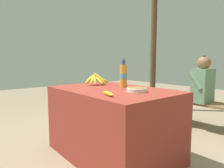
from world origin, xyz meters
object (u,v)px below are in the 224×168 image
Objects in this scene: loose_banana_front at (108,94)px; support_post_near at (153,52)px; water_bottle at (123,75)px; wooden_bench at (196,105)px; serving_bowl at (137,89)px; seated_vendor at (199,88)px; banana_bunch_green at (176,93)px; banana_bunch_ripe at (97,79)px.

support_post_near is (-1.32, 2.21, 0.44)m from loose_banana_front.
wooden_bench is (0.12, 1.34, -0.49)m from water_bottle.
water_bottle is 2.06m from support_post_near.
serving_bowl is at bearing 88.85° from loose_banana_front.
seated_vendor is 3.81× the size of banana_bunch_green.
support_post_near is at bearing 125.23° from serving_bowl.
banana_bunch_ripe is 0.38m from water_bottle.
loose_banana_front is at bearing 91.92° from seated_vendor.
wooden_bench is 0.60× the size of support_post_near.
seated_vendor is (0.06, -0.03, 0.27)m from wooden_bench.
wooden_bench is at bearing 84.77° from water_bottle.
wooden_bench is at bearing -30.74° from seated_vendor.
seated_vendor reaches higher than water_bottle.
loose_banana_front is 0.68× the size of banana_bunch_green.
water_bottle is 0.56m from loose_banana_front.
banana_bunch_green is 0.12× the size of support_post_near.
water_bottle reaches higher than wooden_bench.
banana_bunch_ripe is 1.65× the size of serving_bowl.
serving_bowl reaches higher than loose_banana_front.
banana_bunch_ripe is 0.22× the size of wooden_bench.
wooden_bench is at bearing -1.00° from banana_bunch_green.
banana_bunch_ripe is at bearing 151.69° from loose_banana_front.
wooden_bench is 1.47m from support_post_near.
serving_bowl is 0.14× the size of wooden_bench.
support_post_near reaches higher than banana_bunch_green.
loose_banana_front reaches higher than banana_bunch_green.
wooden_bench is at bearing 71.35° from banana_bunch_ripe.
seated_vendor is (0.18, 1.31, -0.22)m from water_bottle.
loose_banana_front is 2.62m from support_post_near.
seated_vendor is 0.43m from banana_bunch_green.
support_post_near is (-0.79, 0.41, 0.69)m from banana_bunch_green.
banana_bunch_ripe is at bearing -165.38° from water_bottle.
seated_vendor is at bearing 94.01° from loose_banana_front.
serving_bowl reaches higher than wooden_bench.
serving_bowl is 2.35m from support_post_near.
water_bottle is at bearing -95.23° from wooden_bench.
support_post_near is at bearing 159.89° from wooden_bench.
banana_bunch_green is at bearing 84.48° from banana_bunch_ripe.
seated_vendor reaches higher than loose_banana_front.
banana_bunch_green is at bearing -27.37° from support_post_near.
water_bottle is 0.30× the size of seated_vendor.
banana_bunch_ripe is at bearing -70.52° from support_post_near.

